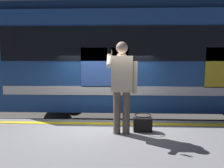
{
  "coord_description": "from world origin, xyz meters",
  "views": [
    {
      "loc": [
        -0.38,
        4.9,
        2.48
      ],
      "look_at": [
        -0.21,
        0.3,
        1.88
      ],
      "focal_mm": 34.12,
      "sensor_mm": 36.0,
      "label": 1
    }
  ],
  "objects": [
    {
      "name": "handbag",
      "position": [
        -0.84,
        0.75,
        1.14
      ],
      "size": [
        0.37,
        0.33,
        0.34
      ],
      "color": "black",
      "rests_on": "platform"
    },
    {
      "name": "safety_line",
      "position": [
        0.0,
        0.3,
        0.99
      ],
      "size": [
        13.19,
        0.16,
        0.01
      ],
      "primitive_type": "cube",
      "color": "yellow",
      "rests_on": "platform"
    },
    {
      "name": "train_carriage",
      "position": [
        -1.6,
        -2.11,
        2.43
      ],
      "size": [
        9.26,
        2.81,
        3.78
      ],
      "color": "#1E478C",
      "rests_on": "ground"
    },
    {
      "name": "track_rail_near",
      "position": [
        0.0,
        -1.4,
        0.08
      ],
      "size": [
        17.5,
        0.08,
        0.16
      ],
      "primitive_type": "cube",
      "color": "slate",
      "rests_on": "ground"
    },
    {
      "name": "ground_plane",
      "position": [
        0.0,
        0.0,
        0.0
      ],
      "size": [
        24.35,
        24.35,
        0.0
      ],
      "primitive_type": "plane",
      "color": "#4C4742"
    },
    {
      "name": "track_rail_far",
      "position": [
        0.0,
        -2.83,
        0.08
      ],
      "size": [
        17.5,
        0.08,
        0.16
      ],
      "primitive_type": "cube",
      "color": "slate",
      "rests_on": "ground"
    },
    {
      "name": "passenger",
      "position": [
        -0.42,
        0.88,
        2.03
      ],
      "size": [
        0.57,
        0.55,
        1.77
      ],
      "color": "brown",
      "rests_on": "platform"
    }
  ]
}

